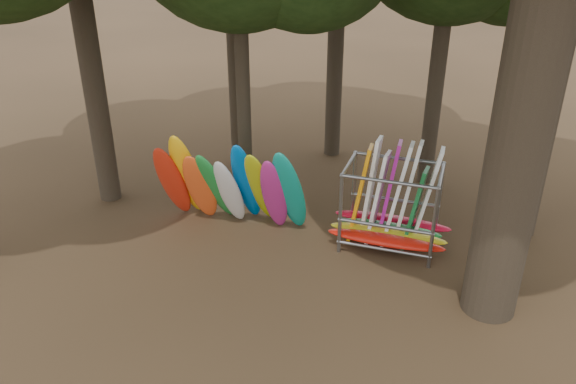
% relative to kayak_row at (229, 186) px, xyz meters
% --- Properties ---
extents(ground, '(120.00, 120.00, 0.00)m').
position_rel_kayak_row_xyz_m(ground, '(1.79, -1.58, -1.27)').
color(ground, '#47331E').
rests_on(ground, ground).
extents(kayak_row, '(4.17, 2.00, 2.99)m').
position_rel_kayak_row_xyz_m(kayak_row, '(0.00, 0.00, 0.00)').
color(kayak_row, red).
rests_on(kayak_row, ground).
extents(storage_rack, '(3.12, 1.59, 2.82)m').
position_rel_kayak_row_xyz_m(storage_rack, '(4.24, 0.50, -0.25)').
color(storage_rack, slate).
rests_on(storage_rack, ground).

